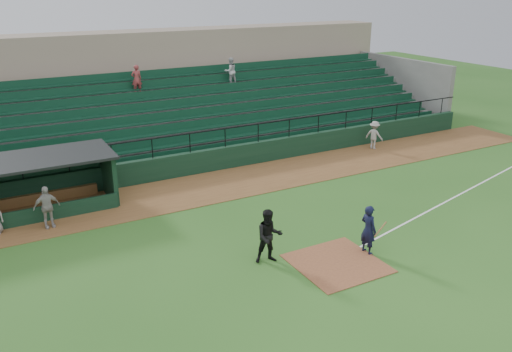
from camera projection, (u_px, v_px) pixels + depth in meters
ground at (321, 252)px, 19.61m from camera, size 90.00×90.00×0.00m
warning_track at (227, 184)px, 26.18m from camera, size 40.00×4.00×0.03m
home_plate_dirt at (337, 263)px, 18.78m from camera, size 3.00×3.00×0.03m
foul_line at (448, 201)px, 24.21m from camera, size 17.49×4.44×0.01m
stadium_structure at (166, 106)px, 32.35m from camera, size 38.00×13.08×6.40m
dugout at (6, 183)px, 22.60m from camera, size 8.90×3.20×2.42m
batter_at_plate at (368, 230)px, 19.23m from camera, size 1.06×0.74×1.88m
umpire at (269, 236)px, 18.59m from camera, size 1.14×0.99×2.00m
runner at (374, 135)px, 31.43m from camera, size 1.01×1.25×1.69m
dugout_player_a at (47, 207)px, 21.23m from camera, size 1.08×0.54×1.77m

